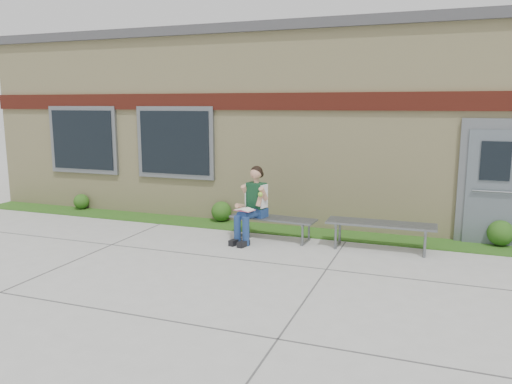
% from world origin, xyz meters
% --- Properties ---
extents(ground, '(80.00, 80.00, 0.00)m').
position_xyz_m(ground, '(0.00, 0.00, 0.00)').
color(ground, '#9E9E99').
rests_on(ground, ground).
extents(grass_strip, '(16.00, 0.80, 0.02)m').
position_xyz_m(grass_strip, '(0.00, 2.60, 0.01)').
color(grass_strip, '#194D14').
rests_on(grass_strip, ground).
extents(school_building, '(16.20, 6.22, 4.20)m').
position_xyz_m(school_building, '(-0.00, 5.99, 2.10)').
color(school_building, beige).
rests_on(school_building, ground).
extents(bench_left, '(1.68, 0.59, 0.43)m').
position_xyz_m(bench_left, '(-0.34, 1.90, 0.33)').
color(bench_left, slate).
rests_on(bench_left, ground).
extents(bench_right, '(1.89, 0.55, 0.49)m').
position_xyz_m(bench_right, '(1.66, 1.90, 0.38)').
color(bench_right, slate).
rests_on(bench_right, ground).
extents(girl, '(0.56, 0.93, 1.41)m').
position_xyz_m(girl, '(-0.69, 1.69, 0.71)').
color(girl, navy).
rests_on(girl, ground).
extents(shrub_west, '(0.37, 0.37, 0.37)m').
position_xyz_m(shrub_west, '(-5.58, 2.85, 0.20)').
color(shrub_west, '#194D14').
rests_on(shrub_west, grass_strip).
extents(shrub_mid, '(0.44, 0.44, 0.44)m').
position_xyz_m(shrub_mid, '(-1.84, 2.85, 0.24)').
color(shrub_mid, '#194D14').
rests_on(shrub_mid, grass_strip).
extents(shrub_east, '(0.46, 0.46, 0.46)m').
position_xyz_m(shrub_east, '(3.68, 2.85, 0.25)').
color(shrub_east, '#194D14').
rests_on(shrub_east, grass_strip).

